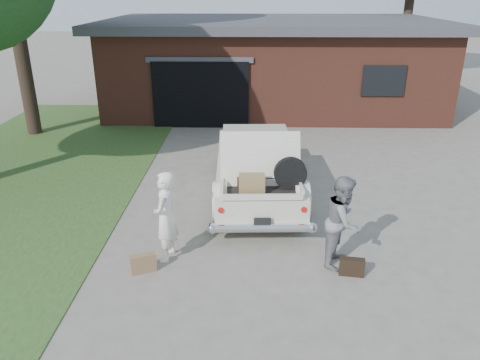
{
  "coord_description": "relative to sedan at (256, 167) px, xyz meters",
  "views": [
    {
      "loc": [
        0.2,
        -7.45,
        4.43
      ],
      "look_at": [
        0.0,
        0.6,
        1.1
      ],
      "focal_mm": 35.0,
      "sensor_mm": 36.0,
      "label": 1
    }
  ],
  "objects": [
    {
      "name": "ground",
      "position": [
        -0.32,
        -2.39,
        -0.69
      ],
      "size": [
        90.0,
        90.0,
        0.0
      ],
      "primitive_type": "plane",
      "color": "gray",
      "rests_on": "ground"
    },
    {
      "name": "woman_right",
      "position": [
        1.43,
        -2.82,
        0.11
      ],
      "size": [
        0.86,
        0.95,
        1.59
      ],
      "primitive_type": "imported",
      "rotation": [
        0.0,
        0.0,
        1.17
      ],
      "color": "gray",
      "rests_on": "ground"
    },
    {
      "name": "house",
      "position": [
        0.66,
        9.08,
        0.98
      ],
      "size": [
        12.8,
        7.8,
        3.3
      ],
      "color": "brown",
      "rests_on": "ground"
    },
    {
      "name": "suitcase_left",
      "position": [
        -1.91,
        -3.21,
        -0.53
      ],
      "size": [
        0.44,
        0.29,
        0.33
      ],
      "primitive_type": "cube",
      "rotation": [
        0.0,
        0.0,
        0.41
      ],
      "color": "#936D4A",
      "rests_on": "ground"
    },
    {
      "name": "sedan",
      "position": [
        0.0,
        0.0,
        0.0
      ],
      "size": [
        2.02,
        4.77,
        1.87
      ],
      "rotation": [
        0.0,
        0.0,
        0.04
      ],
      "color": "beige",
      "rests_on": "ground"
    },
    {
      "name": "woman_left",
      "position": [
        -1.57,
        -2.76,
        0.12
      ],
      "size": [
        0.47,
        0.64,
        1.62
      ],
      "primitive_type": "imported",
      "rotation": [
        0.0,
        0.0,
        -1.71
      ],
      "color": "white",
      "rests_on": "ground"
    },
    {
      "name": "grass_strip",
      "position": [
        -5.82,
        0.61,
        -0.68
      ],
      "size": [
        6.0,
        16.0,
        0.02
      ],
      "primitive_type": "cube",
      "color": "#2D4C1E",
      "rests_on": "ground"
    },
    {
      "name": "suitcase_right",
      "position": [
        1.56,
        -3.22,
        -0.53
      ],
      "size": [
        0.42,
        0.19,
        0.31
      ],
      "primitive_type": "cube",
      "rotation": [
        0.0,
        0.0,
        -0.15
      ],
      "color": "black",
      "rests_on": "ground"
    }
  ]
}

